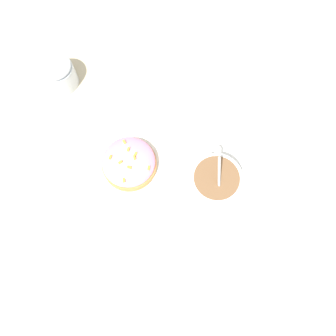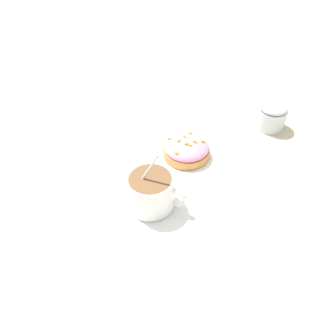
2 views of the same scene
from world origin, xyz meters
The scene contains 5 objects.
ground_plane centered at (0.00, 0.00, 0.00)m, with size 3.00×3.00×0.00m, color #C6B793.
paper_napkin centered at (0.00, 0.00, 0.00)m, with size 0.35×0.32×0.00m.
coffee_cup centered at (0.07, -0.01, 0.04)m, with size 0.08×0.11×0.11m.
frosted_pastry centered at (-0.07, -0.01, 0.02)m, with size 0.09×0.09×0.04m.
sugar_bowl centered at (-0.25, 0.12, 0.03)m, with size 0.06×0.06×0.06m.
Camera 1 is at (0.04, -0.17, 0.55)m, focal length 35.00 mm.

